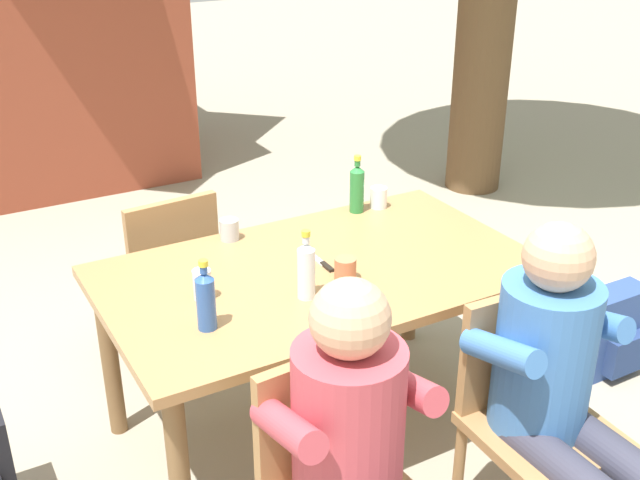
{
  "coord_description": "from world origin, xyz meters",
  "views": [
    {
      "loc": [
        -1.29,
        -2.3,
        2.11
      ],
      "look_at": [
        0.0,
        0.0,
        0.88
      ],
      "focal_mm": 43.52,
      "sensor_mm": 36.0,
      "label": 1
    }
  ],
  "objects_px": {
    "chair_far_left": "(166,270)",
    "backpack_by_near_side": "(613,333)",
    "bottle_clear": "(306,269)",
    "bottle_green": "(357,188)",
    "chair_near_right": "(530,407)",
    "person_in_white_shirt": "(560,383)",
    "dining_table": "(320,289)",
    "cup_terracotta": "(345,269)",
    "cup_white": "(379,198)",
    "table_knife": "(319,261)",
    "person_in_plaid_shirt": "(362,461)",
    "cup_glass": "(202,284)",
    "cup_steel": "(229,230)",
    "bottle_blue": "(206,299)"
  },
  "relations": [
    {
      "from": "bottle_clear",
      "to": "bottle_green",
      "type": "height_order",
      "value": "bottle_green"
    },
    {
      "from": "dining_table",
      "to": "person_in_white_shirt",
      "type": "height_order",
      "value": "person_in_white_shirt"
    },
    {
      "from": "cup_glass",
      "to": "cup_terracotta",
      "type": "bearing_deg",
      "value": -13.87
    },
    {
      "from": "chair_near_right",
      "to": "cup_terracotta",
      "type": "distance_m",
      "value": 0.81
    },
    {
      "from": "person_in_plaid_shirt",
      "to": "cup_terracotta",
      "type": "relative_size",
      "value": 13.62
    },
    {
      "from": "chair_far_left",
      "to": "bottle_clear",
      "type": "distance_m",
      "value": 1.05
    },
    {
      "from": "bottle_clear",
      "to": "backpack_by_near_side",
      "type": "bearing_deg",
      "value": -4.39
    },
    {
      "from": "chair_near_right",
      "to": "cup_steel",
      "type": "distance_m",
      "value": 1.36
    },
    {
      "from": "person_in_plaid_shirt",
      "to": "cup_white",
      "type": "xyz_separation_m",
      "value": [
        0.9,
        1.29,
        0.15
      ]
    },
    {
      "from": "bottle_clear",
      "to": "cup_steel",
      "type": "xyz_separation_m",
      "value": [
        -0.04,
        0.58,
        -0.07
      ]
    },
    {
      "from": "person_in_white_shirt",
      "to": "bottle_green",
      "type": "relative_size",
      "value": 4.49
    },
    {
      "from": "bottle_green",
      "to": "cup_steel",
      "type": "xyz_separation_m",
      "value": [
        -0.61,
        0.01,
        -0.07
      ]
    },
    {
      "from": "dining_table",
      "to": "table_knife",
      "type": "bearing_deg",
      "value": 62.8
    },
    {
      "from": "table_knife",
      "to": "bottle_clear",
      "type": "bearing_deg",
      "value": -128.77
    },
    {
      "from": "person_in_white_shirt",
      "to": "chair_near_right",
      "type": "bearing_deg",
      "value": 88.38
    },
    {
      "from": "chair_far_left",
      "to": "bottle_green",
      "type": "bearing_deg",
      "value": -25.87
    },
    {
      "from": "person_in_white_shirt",
      "to": "table_knife",
      "type": "height_order",
      "value": "person_in_white_shirt"
    },
    {
      "from": "chair_far_left",
      "to": "backpack_by_near_side",
      "type": "xyz_separation_m",
      "value": [
        1.76,
        -1.08,
        -0.29
      ]
    },
    {
      "from": "person_in_white_shirt",
      "to": "cup_glass",
      "type": "xyz_separation_m",
      "value": [
        -0.85,
        0.9,
        0.16
      ]
    },
    {
      "from": "chair_far_left",
      "to": "cup_white",
      "type": "relative_size",
      "value": 9.17
    },
    {
      "from": "dining_table",
      "to": "bottle_green",
      "type": "xyz_separation_m",
      "value": [
        0.42,
        0.41,
        0.2
      ]
    },
    {
      "from": "cup_terracotta",
      "to": "person_in_plaid_shirt",
      "type": "bearing_deg",
      "value": -117.88
    },
    {
      "from": "dining_table",
      "to": "bottle_clear",
      "type": "height_order",
      "value": "bottle_clear"
    },
    {
      "from": "chair_near_right",
      "to": "backpack_by_near_side",
      "type": "relative_size",
      "value": 2.08
    },
    {
      "from": "cup_glass",
      "to": "bottle_green",
      "type": "bearing_deg",
      "value": 24.42
    },
    {
      "from": "person_in_plaid_shirt",
      "to": "cup_glass",
      "type": "bearing_deg",
      "value": 96.69
    },
    {
      "from": "chair_near_right",
      "to": "bottle_green",
      "type": "xyz_separation_m",
      "value": [
        0.04,
        1.19,
        0.38
      ]
    },
    {
      "from": "person_in_white_shirt",
      "to": "cup_white",
      "type": "relative_size",
      "value": 12.42
    },
    {
      "from": "bottle_clear",
      "to": "backpack_by_near_side",
      "type": "xyz_separation_m",
      "value": [
        1.55,
        -0.12,
        -0.67
      ]
    },
    {
      "from": "bottle_blue",
      "to": "table_knife",
      "type": "relative_size",
      "value": 1.04
    },
    {
      "from": "dining_table",
      "to": "cup_terracotta",
      "type": "height_order",
      "value": "cup_terracotta"
    },
    {
      "from": "person_in_plaid_shirt",
      "to": "bottle_clear",
      "type": "distance_m",
      "value": 0.79
    },
    {
      "from": "bottle_clear",
      "to": "cup_glass",
      "type": "relative_size",
      "value": 2.32
    },
    {
      "from": "cup_white",
      "to": "cup_terracotta",
      "type": "relative_size",
      "value": 1.1
    },
    {
      "from": "bottle_blue",
      "to": "bottle_green",
      "type": "height_order",
      "value": "bottle_green"
    },
    {
      "from": "chair_near_right",
      "to": "cup_glass",
      "type": "relative_size",
      "value": 7.76
    },
    {
      "from": "dining_table",
      "to": "backpack_by_near_side",
      "type": "height_order",
      "value": "dining_table"
    },
    {
      "from": "person_in_white_shirt",
      "to": "cup_steel",
      "type": "xyz_separation_m",
      "value": [
        -0.56,
        1.31,
        0.15
      ]
    },
    {
      "from": "person_in_plaid_shirt",
      "to": "cup_steel",
      "type": "xyz_separation_m",
      "value": [
        0.18,
        1.31,
        0.15
      ]
    },
    {
      "from": "bottle_green",
      "to": "cup_terracotta",
      "type": "xyz_separation_m",
      "value": [
        -0.38,
        -0.53,
        -0.07
      ]
    },
    {
      "from": "cup_glass",
      "to": "dining_table",
      "type": "bearing_deg",
      "value": -0.25
    },
    {
      "from": "person_in_plaid_shirt",
      "to": "bottle_green",
      "type": "bearing_deg",
      "value": 58.84
    },
    {
      "from": "chair_near_right",
      "to": "cup_steel",
      "type": "bearing_deg",
      "value": 115.35
    },
    {
      "from": "chair_near_right",
      "to": "cup_terracotta",
      "type": "height_order",
      "value": "chair_near_right"
    },
    {
      "from": "chair_far_left",
      "to": "person_in_white_shirt",
      "type": "xyz_separation_m",
      "value": [
        0.73,
        -1.68,
        0.17
      ]
    },
    {
      "from": "chair_far_left",
      "to": "cup_glass",
      "type": "bearing_deg",
      "value": -98.11
    },
    {
      "from": "cup_terracotta",
      "to": "table_knife",
      "type": "xyz_separation_m",
      "value": [
        -0.01,
        0.17,
        -0.04
      ]
    },
    {
      "from": "dining_table",
      "to": "chair_far_left",
      "type": "distance_m",
      "value": 0.89
    },
    {
      "from": "person_in_white_shirt",
      "to": "cup_white",
      "type": "distance_m",
      "value": 1.31
    },
    {
      "from": "dining_table",
      "to": "bottle_clear",
      "type": "bearing_deg",
      "value": -131.62
    }
  ]
}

